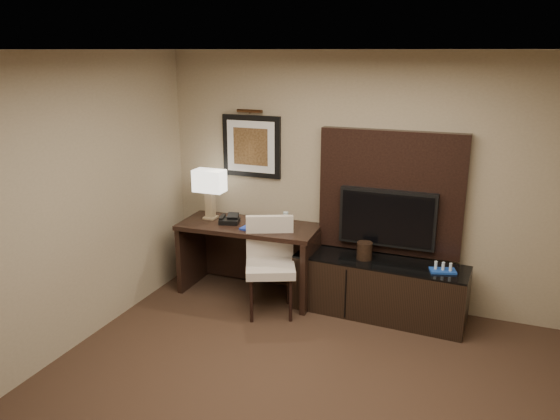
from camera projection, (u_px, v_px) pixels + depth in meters
The scene contains 17 objects.
ceiling at pixel (277, 50), 3.20m from camera, with size 4.50×5.00×0.01m, color silver.
wall_back at pixel (364, 181), 5.82m from camera, with size 4.50×0.01×2.70m, color gray.
wall_left at pixel (17, 225), 4.38m from camera, with size 0.01×5.00×2.70m, color gray.
desk at pixel (249, 259), 6.19m from camera, with size 1.55×0.66×0.83m, color black.
credenza at pixel (379, 288), 5.70m from camera, with size 1.77×0.49×0.61m, color black.
tv_wall_panel at pixel (390, 193), 5.68m from camera, with size 1.50×0.12×1.30m, color black.
tv at pixel (387, 218), 5.66m from camera, with size 1.00×0.08×0.60m, color black.
artwork at pixel (252, 146), 6.17m from camera, with size 0.70×0.04×0.70m, color black.
picture_light at pixel (250, 111), 6.02m from camera, with size 0.04×0.04×0.30m, color #402614.
desk_chair at pixel (270, 267), 5.69m from camera, with size 0.50×0.58×1.05m, color beige, non-canonical shape.
table_lamp at pixel (210, 197), 6.22m from camera, with size 0.32×0.18×0.52m, color #9B8560, non-canonical shape.
desk_phone at pixel (230, 218), 6.11m from camera, with size 0.21×0.19×0.11m, color black, non-canonical shape.
blue_folder at pixel (256, 227), 5.97m from camera, with size 0.24×0.32×0.02m, color #1B36B3.
book at pixel (260, 217), 5.93m from camera, with size 0.18×0.02×0.25m, color #BFB396.
water_bottle at pixel (286, 220), 5.96m from camera, with size 0.06×0.06×0.17m, color silver.
ice_bucket at pixel (364, 251), 5.65m from camera, with size 0.16×0.16×0.18m, color black.
minibar_tray at pixel (443, 267), 5.33m from camera, with size 0.25×0.15×0.09m, color #173E99, non-canonical shape.
Camera 1 is at (1.24, -3.10, 2.70)m, focal length 35.00 mm.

